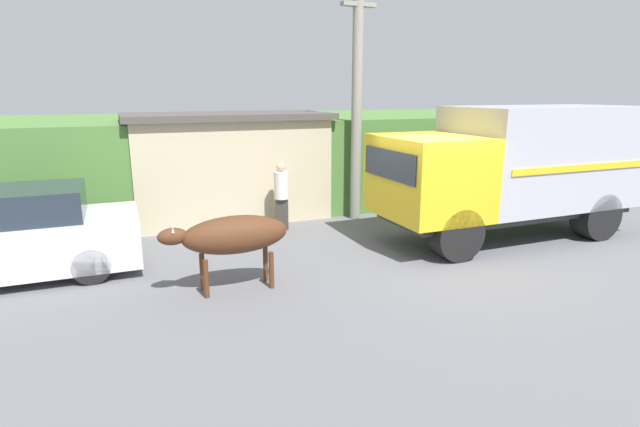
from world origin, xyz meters
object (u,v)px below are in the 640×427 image
object	(u,v)px
pedestrian_on_hill	(282,193)
cargo_truck	(516,165)
brown_cow	(233,236)
utility_pole	(357,98)
parked_suv	(5,237)

from	to	relation	value
pedestrian_on_hill	cargo_truck	bearing A→B (deg)	167.24
cargo_truck	pedestrian_on_hill	xyz separation A→B (m)	(-4.83, 2.65, -0.78)
cargo_truck	brown_cow	bearing A→B (deg)	-172.50
utility_pole	pedestrian_on_hill	bearing A→B (deg)	-171.72
brown_cow	pedestrian_on_hill	bearing A→B (deg)	70.43
cargo_truck	pedestrian_on_hill	world-z (taller)	cargo_truck
brown_cow	parked_suv	world-z (taller)	parked_suv
pedestrian_on_hill	brown_cow	bearing A→B (deg)	75.96
brown_cow	utility_pole	xyz separation A→B (m)	(4.16, 3.74, 2.22)
brown_cow	utility_pole	size ratio (longest dim) A/B	0.35
parked_suv	utility_pole	world-z (taller)	utility_pole
brown_cow	parked_suv	size ratio (longest dim) A/B	0.48
cargo_truck	brown_cow	size ratio (longest dim) A/B	2.91
pedestrian_on_hill	utility_pole	world-z (taller)	utility_pole
cargo_truck	utility_pole	size ratio (longest dim) A/B	1.03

